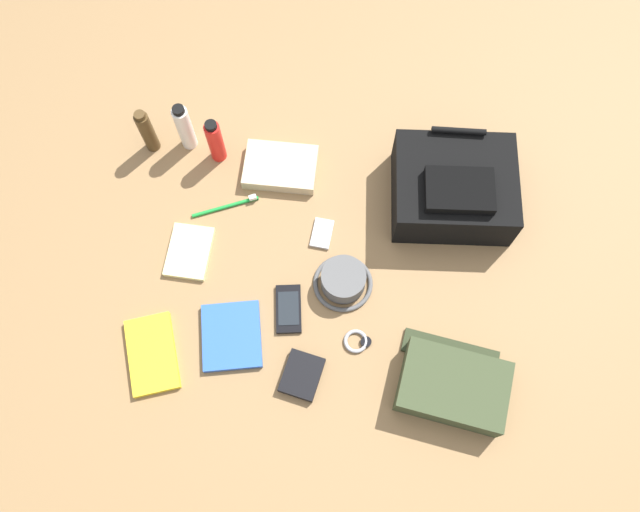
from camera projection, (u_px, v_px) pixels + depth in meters
name	position (u px, v px, depth m)	size (l,w,h in m)	color
ground_plane	(320.00, 263.00, 1.72)	(2.64, 2.02, 0.02)	olive
backpack	(454.00, 188.00, 1.71)	(0.33, 0.28, 0.16)	black
toiletry_pouch	(453.00, 385.00, 1.56)	(0.28, 0.26, 0.08)	#384228
bucket_hat	(343.00, 281.00, 1.66)	(0.16, 0.16, 0.07)	#565656
cologne_bottle	(147.00, 131.00, 1.76)	(0.04, 0.04, 0.16)	#473319
toothpaste_tube	(185.00, 127.00, 1.76)	(0.04, 0.04, 0.17)	white
sunscreen_spray	(215.00, 141.00, 1.75)	(0.04, 0.04, 0.16)	red
paperback_novel	(152.00, 354.00, 1.61)	(0.17, 0.22, 0.02)	yellow
travel_guidebook	(232.00, 336.00, 1.63)	(0.17, 0.19, 0.02)	blue
cell_phone	(289.00, 309.00, 1.66)	(0.08, 0.13, 0.01)	black
media_player	(322.00, 234.00, 1.73)	(0.06, 0.09, 0.01)	#B7B7BC
wristwatch	(357.00, 341.00, 1.63)	(0.07, 0.06, 0.01)	#99999E
toothbrush	(229.00, 206.00, 1.76)	(0.18, 0.08, 0.02)	#198C33
wallet	(302.00, 375.00, 1.59)	(0.09, 0.11, 0.02)	black
notepad	(189.00, 252.00, 1.71)	(0.11, 0.15, 0.02)	beige
folded_towel	(281.00, 167.00, 1.79)	(0.20, 0.14, 0.04)	#C6B289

